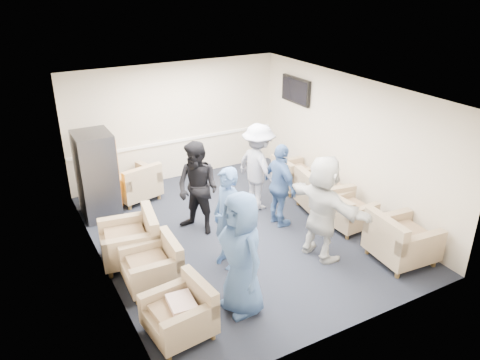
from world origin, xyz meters
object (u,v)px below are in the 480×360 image
armchair_left_near (182,314)px  armchair_left_mid (155,267)px  armchair_right_midnear (347,213)px  person_front_right (323,208)px  armchair_right_midfar (321,194)px  person_mid_right (280,186)px  armchair_corner (136,184)px  person_back_right (258,167)px  person_front_left (241,254)px  person_mid_left (227,218)px  armchair_right_near (399,242)px  armchair_left_far (133,241)px  armchair_right_far (293,176)px  vending_machine (97,175)px  person_back_left (198,189)px

armchair_left_near → armchair_left_mid: armchair_left_mid is taller
armchair_right_midnear → person_front_right: bearing=113.7°
armchair_right_midfar → person_mid_right: size_ratio=0.64×
armchair_corner → person_back_right: size_ratio=0.59×
armchair_corner → person_front_left: (0.25, -4.18, 0.58)m
armchair_left_mid → person_mid_left: person_mid_left is taller
person_front_left → person_back_right: bearing=140.5°
armchair_right_near → armchair_left_near: bearing=92.8°
armchair_left_near → armchair_left_far: armchair_left_far is taller
armchair_left_far → person_mid_right: (2.83, -0.15, 0.45)m
armchair_right_near → armchair_right_far: 3.22m
armchair_corner → vending_machine: (-0.83, -0.31, 0.51)m
armchair_right_near → vending_machine: bearing=49.2°
armchair_left_near → person_back_left: size_ratio=0.50×
armchair_left_near → armchair_left_mid: size_ratio=1.05×
armchair_corner → person_front_right: (2.11, -3.61, 0.57)m
armchair_right_midfar → person_front_right: size_ratio=0.57×
armchair_left_mid → armchair_right_far: (3.88, 1.88, -0.01)m
armchair_left_far → armchair_right_far: bearing=113.5°
armchair_left_mid → armchair_right_midfar: bearing=103.4°
person_front_left → person_mid_right: bearing=130.1°
vending_machine → person_front_right: size_ratio=0.94×
armchair_left_near → armchair_left_far: size_ratio=0.85×
armchair_right_far → person_back_right: (-1.14, -0.39, 0.58)m
armchair_right_midnear → person_front_right: 1.30m
armchair_right_far → person_front_left: person_front_left is taller
armchair_right_midnear → person_back_left: bearing=60.9°
armchair_left_mid → armchair_right_near: bearing=72.7°
vending_machine → person_front_right: bearing=-48.3°
armchair_right_midfar → person_front_left: (-2.89, -1.89, 0.56)m
person_mid_left → person_front_right: (1.51, -0.53, 0.05)m
armchair_corner → person_front_left: 4.23m
person_back_right → person_mid_right: (-0.01, -0.82, -0.08)m
armchair_right_near → vending_machine: vending_machine is taller
armchair_right_midfar → person_mid_right: (-1.05, -0.08, 0.45)m
armchair_right_near → person_back_left: bearing=49.7°
armchair_right_midnear → armchair_left_mid: bearing=86.5°
armchair_right_far → armchair_left_near: bearing=129.4°
armchair_left_far → person_back_left: person_back_left is taller
person_front_right → person_back_right: bearing=-9.0°
armchair_left_near → armchair_right_midnear: armchair_left_near is taller
armchair_right_near → person_mid_right: (-1.07, 2.02, 0.44)m
person_mid_right → person_mid_left: bearing=115.8°
armchair_right_midnear → person_front_right: size_ratio=0.44×
armchair_right_far → armchair_corner: size_ratio=0.76×
armchair_left_far → armchair_right_far: 4.11m
person_front_right → armchair_corner: bearing=21.0°
armchair_left_mid → person_mid_right: size_ratio=0.52×
armchair_corner → person_back_right: bearing=129.8°
armchair_left_near → armchair_right_far: size_ratio=1.09×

